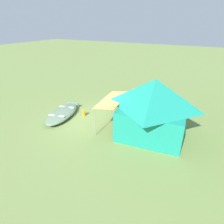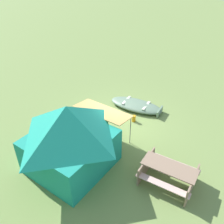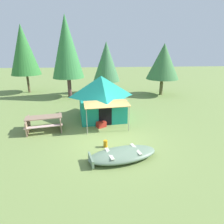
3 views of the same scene
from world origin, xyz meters
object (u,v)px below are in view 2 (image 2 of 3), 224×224
canvas_cabin_tent (70,137)px  cooler_box (103,143)px  fuel_can (134,119)px  picnic_table (169,172)px  beached_rowboat (136,105)px

canvas_cabin_tent → cooler_box: (-0.09, -1.61, -1.26)m
canvas_cabin_tent → cooler_box: size_ratio=8.32×
canvas_cabin_tent → fuel_can: size_ratio=13.14×
picnic_table → fuel_can: picnic_table is taller
canvas_cabin_tent → cooler_box: canvas_cabin_tent is taller
beached_rowboat → fuel_can: 1.22m
cooler_box → fuel_can: 2.35m
picnic_table → beached_rowboat: bearing=-40.0°
canvas_cabin_tent → picnic_table: canvas_cabin_tent is taller
canvas_cabin_tent → beached_rowboat: bearing=-82.5°
cooler_box → fuel_can: (0.11, -2.35, 0.00)m
picnic_table → fuel_can: 3.96m
picnic_table → cooler_box: (3.15, 0.12, -0.33)m
beached_rowboat → cooler_box: bearing=102.5°
fuel_can → beached_rowboat: bearing=-58.3°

